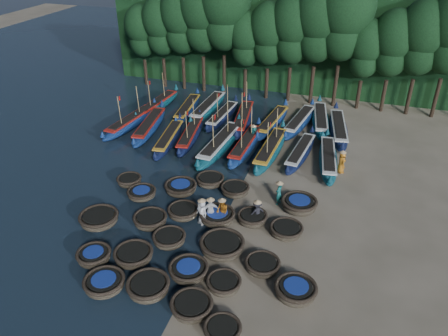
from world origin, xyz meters
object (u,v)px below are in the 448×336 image
(long_boat_7, at_px, (300,153))
(long_boat_14, at_px, (272,122))
(coracle_10, at_px, (99,219))
(coracle_11, at_px, (150,220))
(coracle_1, at_px, (104,283))
(coracle_6, at_px, (134,255))
(fisherman_4, at_px, (211,210))
(long_boat_16, at_px, (320,120))
(fisherman_2, at_px, (222,210))
(coracle_17, at_px, (217,216))
(coracle_19, at_px, (286,230))
(coracle_12, at_px, (169,239))
(coracle_9, at_px, (296,290))
(coracle_24, at_px, (299,204))
(long_boat_3, at_px, (190,135))
(coracle_8, at_px, (224,283))
(coracle_14, at_px, (262,265))
(fisherman_0, at_px, (202,211))
(long_boat_17, at_px, (338,129))
(fisherman_5, at_px, (253,134))
(coracle_2, at_px, (148,287))
(coracle_23, at_px, (235,189))
(fisherman_3, at_px, (257,211))
(long_boat_5, at_px, (246,145))
(coracle_5, at_px, (94,256))
(long_boat_15, at_px, (300,122))
(long_boat_10, at_px, (188,109))
(coracle_7, at_px, (189,270))
(coracle_16, at_px, (183,212))
(coracle_20, at_px, (129,180))
(coracle_22, at_px, (210,180))
(fisherman_6, at_px, (342,161))
(long_boat_13, at_px, (243,119))
(long_boat_4, at_px, (220,144))
(coracle_3, at_px, (192,306))
(long_boat_11, at_px, (208,108))
(long_boat_1, at_px, (150,126))
(long_boat_2, at_px, (169,138))
(fisherman_1, at_px, (279,192))
(long_boat_8, at_px, (328,159))
(coracle_21, at_px, (181,188))

(long_boat_7, xyz_separation_m, long_boat_14, (-3.32, 4.91, 0.04))
(coracle_10, height_order, coracle_11, coracle_10)
(long_boat_14, bearing_deg, coracle_1, -93.49)
(coracle_6, xyz_separation_m, fisherman_4, (2.87, 4.70, 0.50))
(long_boat_16, distance_m, fisherman_2, 16.90)
(coracle_17, distance_m, coracle_19, 4.34)
(coracle_12, relative_size, long_boat_7, 0.29)
(coracle_9, xyz_separation_m, coracle_19, (-1.36, 4.75, -0.10))
(coracle_24, xyz_separation_m, long_boat_3, (-10.41, 7.21, 0.05))
(coracle_8, bearing_deg, fisherman_2, 108.90)
(coracle_14, distance_m, fisherman_0, 5.42)
(long_boat_17, distance_m, fisherman_5, 7.65)
(coracle_2, bearing_deg, coracle_6, 134.03)
(coracle_23, xyz_separation_m, fisherman_3, (2.17, -2.53, 0.42))
(long_boat_5, distance_m, fisherman_4, 9.76)
(coracle_5, xyz_separation_m, long_boat_15, (7.89, 21.08, 0.12))
(coracle_19, distance_m, fisherman_3, 2.17)
(coracle_14, relative_size, long_boat_10, 0.29)
(coracle_7, relative_size, coracle_16, 1.22)
(coracle_12, relative_size, fisherman_4, 1.11)
(coracle_1, bearing_deg, coracle_9, 14.51)
(coracle_20, xyz_separation_m, fisherman_2, (7.59, -2.09, 0.52))
(coracle_2, height_order, coracle_22, coracle_2)
(long_boat_16, bearing_deg, coracle_2, -112.71)
(long_boat_5, height_order, fisherman_6, long_boat_5)
(coracle_22, xyz_separation_m, long_boat_15, (4.43, 11.64, 0.14))
(coracle_17, height_order, fisherman_6, fisherman_6)
(coracle_23, xyz_separation_m, long_boat_13, (-2.57, 11.23, 0.19))
(long_boat_4, height_order, long_boat_5, long_boat_4)
(coracle_3, height_order, coracle_17, coracle_17)
(fisherman_4, distance_m, fisherman_6, 11.28)
(coracle_9, height_order, long_boat_10, long_boat_10)
(long_boat_11, distance_m, fisherman_5, 7.54)
(coracle_8, distance_m, long_boat_16, 21.85)
(coracle_1, distance_m, long_boat_16, 24.94)
(coracle_19, height_order, coracle_23, coracle_23)
(fisherman_6, bearing_deg, coracle_8, 135.67)
(long_boat_1, relative_size, long_boat_2, 1.09)
(fisherman_0, distance_m, fisherman_6, 11.79)
(coracle_2, bearing_deg, coracle_23, 81.01)
(long_boat_11, bearing_deg, fisherman_1, -51.85)
(coracle_6, bearing_deg, coracle_9, 0.53)
(fisherman_2, bearing_deg, long_boat_8, 103.36)
(coracle_14, distance_m, coracle_23, 7.52)
(coracle_16, distance_m, coracle_17, 2.23)
(long_boat_15, height_order, fisherman_6, fisherman_6)
(long_boat_5, xyz_separation_m, fisherman_4, (0.43, -9.74, 0.37))
(coracle_10, relative_size, coracle_21, 1.12)
(coracle_9, bearing_deg, coracle_19, 106.02)
(coracle_10, relative_size, fisherman_3, 1.47)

